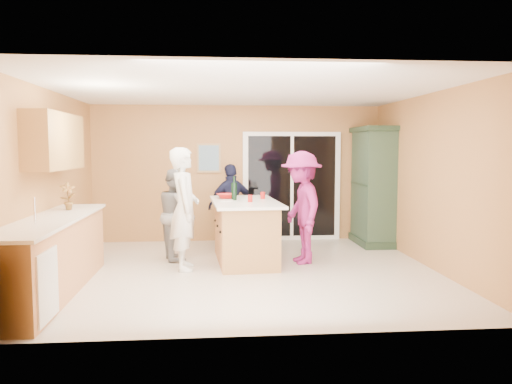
{
  "coord_description": "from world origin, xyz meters",
  "views": [
    {
      "loc": [
        -0.47,
        -7.09,
        1.78
      ],
      "look_at": [
        0.15,
        0.1,
        1.15
      ],
      "focal_mm": 35.0,
      "sensor_mm": 36.0,
      "label": 1
    }
  ],
  "objects": [
    {
      "name": "woman_magenta",
      "position": [
        0.89,
        0.5,
        0.87
      ],
      "size": [
        0.77,
        1.19,
        1.74
      ],
      "primitive_type": "imported",
      "rotation": [
        0.0,
        0.0,
        -1.46
      ],
      "color": "#962067",
      "rests_on": "floor"
    },
    {
      "name": "kitchen_island",
      "position": [
        0.02,
        0.65,
        0.45
      ],
      "size": [
        1.11,
        1.9,
        0.97
      ],
      "rotation": [
        0.0,
        0.0,
        0.06
      ],
      "color": "#C5804C",
      "rests_on": "floor"
    },
    {
      "name": "woman_grey",
      "position": [
        -1.06,
        0.93,
        0.73
      ],
      "size": [
        0.72,
        0.83,
        1.47
      ],
      "primitive_type": "imported",
      "rotation": [
        0.0,
        0.0,
        1.82
      ],
      "color": "#969698",
      "rests_on": "floor"
    },
    {
      "name": "woman_navy",
      "position": [
        -0.14,
        1.87,
        0.75
      ],
      "size": [
        0.96,
        0.66,
        1.51
      ],
      "primitive_type": "imported",
      "rotation": [
        0.0,
        0.0,
        3.5
      ],
      "color": "#1A1C3B",
      "rests_on": "floor"
    },
    {
      "name": "tumbler_near",
      "position": [
        0.09,
        0.45,
        1.02
      ],
      "size": [
        0.09,
        0.09,
        0.11
      ],
      "primitive_type": "cylinder",
      "rotation": [
        0.0,
        0.0,
        -0.21
      ],
      "color": "#B21713",
      "rests_on": "kitchen_island"
    },
    {
      "name": "framed_picture",
      "position": [
        -0.55,
        2.48,
        1.6
      ],
      "size": [
        0.46,
        0.04,
        0.56
      ],
      "color": "#A88354",
      "rests_on": "wall_back"
    },
    {
      "name": "wall_left",
      "position": [
        -2.75,
        0.0,
        1.3
      ],
      "size": [
        0.1,
        5.0,
        2.6
      ],
      "primitive_type": "cube",
      "color": "tan",
      "rests_on": "ground"
    },
    {
      "name": "white_plate",
      "position": [
        -0.27,
        0.64,
        0.97
      ],
      "size": [
        0.25,
        0.25,
        0.01
      ],
      "primitive_type": "cylinder",
      "rotation": [
        0.0,
        0.0,
        0.22
      ],
      "color": "silver",
      "rests_on": "kitchen_island"
    },
    {
      "name": "serving_bowl",
      "position": [
        -0.26,
        1.04,
        1.01
      ],
      "size": [
        0.36,
        0.36,
        0.08
      ],
      "primitive_type": "imported",
      "rotation": [
        0.0,
        0.0,
        0.16
      ],
      "color": "#B21713",
      "rests_on": "kitchen_island"
    },
    {
      "name": "wine_bottle",
      "position": [
        -0.14,
        0.75,
        1.11
      ],
      "size": [
        0.09,
        0.09,
        0.38
      ],
      "rotation": [
        0.0,
        0.0,
        0.4
      ],
      "color": "black",
      "rests_on": "kitchen_island"
    },
    {
      "name": "sliding_door",
      "position": [
        1.05,
        2.46,
        1.05
      ],
      "size": [
        1.9,
        0.07,
        2.1
      ],
      "color": "white",
      "rests_on": "floor"
    },
    {
      "name": "wall_front",
      "position": [
        0.0,
        -2.5,
        1.3
      ],
      "size": [
        5.5,
        0.1,
        2.6
      ],
      "primitive_type": "cube",
      "color": "tan",
      "rests_on": "ground"
    },
    {
      "name": "wall_right",
      "position": [
        2.75,
        0.0,
        1.3
      ],
      "size": [
        0.1,
        5.0,
        2.6
      ],
      "primitive_type": "cube",
      "color": "tan",
      "rests_on": "ground"
    },
    {
      "name": "tulip_vase",
      "position": [
        -2.45,
        -0.12,
        1.13
      ],
      "size": [
        0.24,
        0.2,
        0.38
      ],
      "primitive_type": "imported",
      "rotation": [
        0.0,
        0.0,
        0.37
      ],
      "color": "red",
      "rests_on": "left_cabinet_run"
    },
    {
      "name": "wall_back",
      "position": [
        0.0,
        2.5,
        1.3
      ],
      "size": [
        5.5,
        0.1,
        2.6
      ],
      "primitive_type": "cube",
      "color": "tan",
      "rests_on": "ground"
    },
    {
      "name": "tumbler_far",
      "position": [
        0.33,
        0.9,
        1.02
      ],
      "size": [
        0.08,
        0.08,
        0.11
      ],
      "primitive_type": "cylinder",
      "rotation": [
        0.0,
        0.0,
        0.05
      ],
      "color": "#B21713",
      "rests_on": "kitchen_island"
    },
    {
      "name": "left_cabinet_run",
      "position": [
        -2.45,
        -1.05,
        0.46
      ],
      "size": [
        0.65,
        3.05,
        1.24
      ],
      "color": "#C5804C",
      "rests_on": "floor"
    },
    {
      "name": "green_hutch",
      "position": [
        2.49,
        1.9,
        1.06
      ],
      "size": [
        0.62,
        1.18,
        2.18
      ],
      "color": "#213523",
      "rests_on": "floor"
    },
    {
      "name": "upper_cabinets",
      "position": [
        -2.58,
        -0.2,
        1.88
      ],
      "size": [
        0.35,
        1.6,
        0.75
      ],
      "primitive_type": "cube",
      "color": "#C5804C",
      "rests_on": "wall_left"
    },
    {
      "name": "ceiling",
      "position": [
        0.0,
        0.0,
        2.6
      ],
      "size": [
        5.5,
        5.0,
        0.1
      ],
      "primitive_type": "cube",
      "color": "white",
      "rests_on": "wall_back"
    },
    {
      "name": "woman_white",
      "position": [
        -0.89,
        0.23,
        0.9
      ],
      "size": [
        0.47,
        0.68,
        1.8
      ],
      "primitive_type": "imported",
      "rotation": [
        0.0,
        0.0,
        1.63
      ],
      "color": "silver",
      "rests_on": "floor"
    },
    {
      "name": "floor",
      "position": [
        0.0,
        0.0,
        0.0
      ],
      "size": [
        5.5,
        5.5,
        0.0
      ],
      "primitive_type": "plane",
      "color": "beige",
      "rests_on": "ground"
    }
  ]
}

